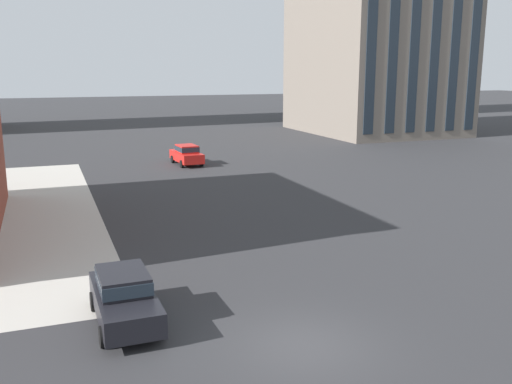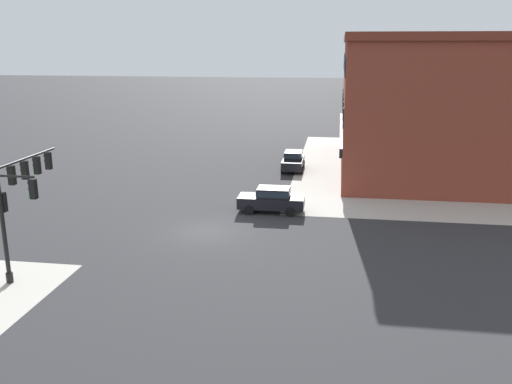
% 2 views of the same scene
% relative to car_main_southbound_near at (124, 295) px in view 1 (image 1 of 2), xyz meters
% --- Properties ---
extents(ground_plane, '(320.00, 320.00, 0.00)m').
position_rel_car_main_southbound_near_xyz_m(ground_plane, '(4.63, -3.41, -0.92)').
color(ground_plane, '#2D2D30').
extents(car_main_southbound_near, '(1.92, 4.42, 1.68)m').
position_rel_car_main_southbound_near_xyz_m(car_main_southbound_near, '(0.00, 0.00, 0.00)').
color(car_main_southbound_near, black).
rests_on(car_main_southbound_near, ground).
extents(car_main_southbound_far, '(2.08, 4.49, 1.68)m').
position_rel_car_main_southbound_near_xyz_m(car_main_southbound_far, '(9.23, 29.12, 0.00)').
color(car_main_southbound_far, red).
rests_on(car_main_southbound_far, ground).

